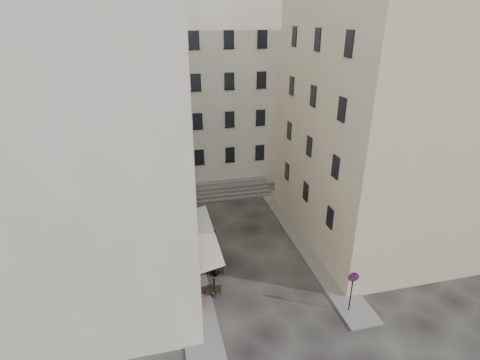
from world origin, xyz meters
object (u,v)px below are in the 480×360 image
object	(u,v)px
no_parking_sign	(352,284)
bistro_table_a	(210,291)
pedestrian	(211,250)
bistro_table_b	(215,270)

from	to	relation	value
no_parking_sign	bistro_table_a	xyz separation A→B (m)	(-7.64, 3.13, -1.53)
pedestrian	no_parking_sign	bearing A→B (deg)	138.78
bistro_table_a	pedestrian	size ratio (longest dim) A/B	0.72
no_parking_sign	pedestrian	distance (m)	9.79
no_parking_sign	bistro_table_a	distance (m)	8.40
no_parking_sign	bistro_table_b	size ratio (longest dim) A/B	2.46
no_parking_sign	pedestrian	world-z (taller)	no_parking_sign
pedestrian	bistro_table_b	bearing A→B (deg)	91.06
no_parking_sign	bistro_table_a	world-z (taller)	no_parking_sign
bistro_table_a	pedestrian	bearing A→B (deg)	79.71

